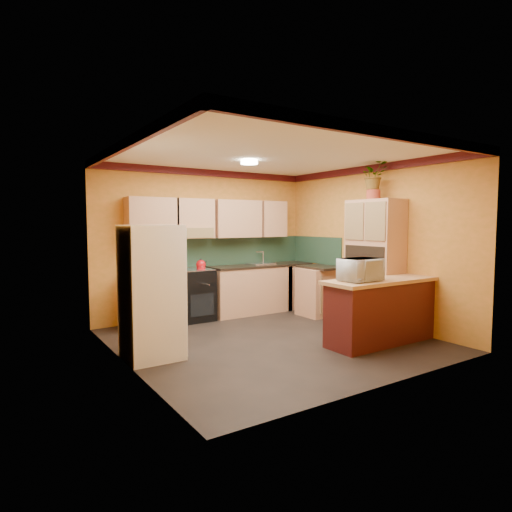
{
  "coord_description": "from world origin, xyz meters",
  "views": [
    {
      "loc": [
        -3.56,
        -5.06,
        1.73
      ],
      "look_at": [
        0.03,
        0.45,
        1.21
      ],
      "focal_mm": 30.0,
      "sensor_mm": 36.0,
      "label": 1
    }
  ],
  "objects_px": {
    "stove": "(195,295)",
    "fridge": "(151,292)",
    "base_cabinets_back": "(226,293)",
    "pantry": "(374,264)",
    "microwave": "(361,270)",
    "breakfast_bar": "(383,312)"
  },
  "relations": [
    {
      "from": "stove",
      "to": "fridge",
      "type": "relative_size",
      "value": 0.54
    },
    {
      "from": "fridge",
      "to": "stove",
      "type": "bearing_deg",
      "value": 50.37
    },
    {
      "from": "stove",
      "to": "fridge",
      "type": "distance_m",
      "value": 2.18
    },
    {
      "from": "base_cabinets_back",
      "to": "fridge",
      "type": "xyz_separation_m",
      "value": [
        -1.99,
        -1.65,
        0.41
      ]
    },
    {
      "from": "base_cabinets_back",
      "to": "pantry",
      "type": "distance_m",
      "value": 2.71
    },
    {
      "from": "stove",
      "to": "breakfast_bar",
      "type": "height_order",
      "value": "stove"
    },
    {
      "from": "stove",
      "to": "pantry",
      "type": "distance_m",
      "value": 3.12
    },
    {
      "from": "pantry",
      "to": "microwave",
      "type": "bearing_deg",
      "value": -146.99
    },
    {
      "from": "breakfast_bar",
      "to": "microwave",
      "type": "bearing_deg",
      "value": 180.0
    },
    {
      "from": "fridge",
      "to": "pantry",
      "type": "relative_size",
      "value": 0.81
    },
    {
      "from": "microwave",
      "to": "pantry",
      "type": "bearing_deg",
      "value": 30.23
    },
    {
      "from": "base_cabinets_back",
      "to": "stove",
      "type": "height_order",
      "value": "stove"
    },
    {
      "from": "base_cabinets_back",
      "to": "pantry",
      "type": "height_order",
      "value": "pantry"
    },
    {
      "from": "breakfast_bar",
      "to": "microwave",
      "type": "relative_size",
      "value": 3.2
    },
    {
      "from": "base_cabinets_back",
      "to": "pantry",
      "type": "relative_size",
      "value": 1.74
    },
    {
      "from": "base_cabinets_back",
      "to": "pantry",
      "type": "xyz_separation_m",
      "value": [
        1.61,
        -2.09,
        0.61
      ]
    },
    {
      "from": "base_cabinets_back",
      "to": "stove",
      "type": "relative_size",
      "value": 4.01
    },
    {
      "from": "pantry",
      "to": "stove",
      "type": "bearing_deg",
      "value": 136.85
    },
    {
      "from": "microwave",
      "to": "fridge",
      "type": "bearing_deg",
      "value": 153.64
    },
    {
      "from": "breakfast_bar",
      "to": "base_cabinets_back",
      "type": "bearing_deg",
      "value": 110.68
    },
    {
      "from": "base_cabinets_back",
      "to": "stove",
      "type": "bearing_deg",
      "value": -180.0
    },
    {
      "from": "stove",
      "to": "pantry",
      "type": "relative_size",
      "value": 0.43
    }
  ]
}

